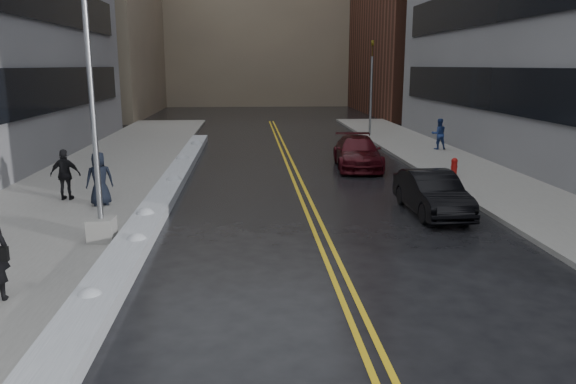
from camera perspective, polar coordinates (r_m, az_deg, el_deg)
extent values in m
plane|color=black|center=(13.10, -6.16, -7.88)|extent=(160.00, 160.00, 0.00)
cube|color=gray|center=(23.56, -19.45, 0.95)|extent=(5.50, 50.00, 0.15)
cube|color=gray|center=(24.61, 18.65, 1.49)|extent=(4.00, 50.00, 0.15)
cube|color=gold|center=(22.80, 0.59, 1.13)|extent=(0.12, 50.00, 0.01)
cube|color=gold|center=(22.82, 1.34, 1.14)|extent=(0.12, 50.00, 0.01)
cube|color=silver|center=(20.94, -12.16, 0.26)|extent=(0.90, 30.00, 0.34)
cube|color=gray|center=(58.65, -20.81, 16.26)|extent=(14.00, 22.00, 18.00)
cube|color=gray|center=(72.55, -3.07, 17.80)|extent=(36.00, 16.00, 22.00)
cube|color=gray|center=(15.33, -18.40, -3.62)|extent=(0.65, 0.65, 0.60)
cylinder|color=gray|center=(14.76, -19.44, 10.69)|extent=(0.14, 0.14, 7.00)
cylinder|color=maroon|center=(24.17, 16.52, 2.34)|extent=(0.24, 0.24, 0.60)
sphere|color=maroon|center=(24.12, 16.56, 3.04)|extent=(0.26, 0.26, 0.26)
cylinder|color=maroon|center=(24.17, 16.53, 2.46)|extent=(0.25, 0.10, 0.10)
cylinder|color=gray|center=(37.17, 8.42, 9.61)|extent=(0.14, 0.14, 5.00)
imported|color=#594C0C|center=(37.14, 8.57, 14.24)|extent=(0.16, 0.20, 1.00)
imported|color=black|center=(19.09, -18.61, 1.29)|extent=(1.00, 0.82, 1.75)
imported|color=black|center=(20.27, -21.67, 1.65)|extent=(1.03, 0.47, 1.72)
imported|color=navy|center=(31.49, 15.07, 5.72)|extent=(0.81, 0.63, 1.66)
imported|color=black|center=(18.23, 14.43, -0.10)|extent=(1.52, 4.10, 1.34)
imported|color=#3A090F|center=(25.85, 7.07, 4.00)|extent=(2.35, 5.01, 1.41)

